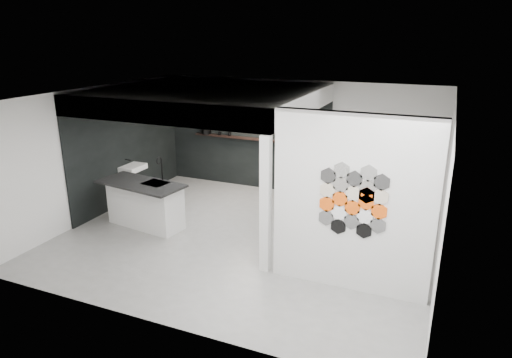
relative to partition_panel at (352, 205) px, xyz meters
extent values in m
cube|color=gray|center=(-2.23, 1.00, -1.40)|extent=(7.00, 6.00, 0.01)
cube|color=silver|center=(0.00, 0.00, 0.00)|extent=(2.45, 0.15, 2.80)
cube|color=black|center=(-3.52, 3.97, -0.22)|extent=(4.40, 0.04, 2.35)
cube|color=black|center=(-5.70, 2.00, -0.22)|extent=(0.04, 4.00, 2.35)
cube|color=silver|center=(-3.52, 2.00, 1.15)|extent=(4.40, 4.00, 0.40)
cube|color=silver|center=(-1.41, 0.00, -0.22)|extent=(0.16, 0.16, 2.35)
cube|color=silver|center=(-3.52, 0.08, 1.15)|extent=(4.40, 0.16, 0.40)
cube|color=silver|center=(-5.46, 1.80, -0.55)|extent=(0.40, 0.60, 0.12)
cube|color=black|center=(-3.43, 3.87, -0.10)|extent=(3.00, 0.15, 0.04)
cube|color=silver|center=(-4.39, 0.75, -0.94)|extent=(1.69, 0.82, 0.93)
cube|color=black|center=(-4.40, 0.67, -0.45)|extent=(1.94, 1.07, 0.04)
cube|color=black|center=(-4.11, 0.77, -0.44)|extent=(0.54, 0.48, 0.02)
cylinder|color=black|center=(-4.08, 0.98, -0.21)|extent=(0.03, 0.03, 0.43)
torus|color=black|center=(-4.09, 0.92, 0.01)|extent=(0.04, 0.15, 0.15)
cylinder|color=black|center=(-4.63, 3.87, 0.02)|extent=(0.30, 0.30, 0.20)
ellipsoid|color=black|center=(-2.45, 3.87, -0.01)|extent=(0.21, 0.21, 0.14)
cylinder|color=gray|center=(-2.08, 3.87, -0.03)|extent=(0.14, 0.14, 0.09)
cylinder|color=gray|center=(-2.08, 3.87, -0.02)|extent=(0.12, 0.12, 0.13)
cylinder|color=black|center=(-3.96, 3.87, 0.01)|extent=(0.08, 0.08, 0.18)
cylinder|color=black|center=(-4.24, 3.87, -0.04)|extent=(0.09, 0.09, 0.09)
cylinder|color=black|center=(-0.37, -0.09, -0.24)|extent=(0.26, 0.02, 0.26)
cylinder|color=#F2550C|center=(-0.37, -0.09, -0.01)|extent=(0.26, 0.02, 0.26)
cylinder|color=beige|center=(-0.37, -0.09, 0.21)|extent=(0.26, 0.02, 0.26)
cylinder|color=#2D2D2D|center=(-0.37, -0.09, 0.44)|extent=(0.26, 0.02, 0.26)
cylinder|color=black|center=(-0.17, -0.09, -0.35)|extent=(0.26, 0.02, 0.26)
cylinder|color=white|center=(-0.17, -0.09, -0.13)|extent=(0.26, 0.02, 0.26)
cylinder|color=#F2550C|center=(-0.17, -0.09, 0.10)|extent=(0.26, 0.02, 0.26)
cylinder|color=#66635E|center=(-0.17, -0.09, 0.33)|extent=(0.26, 0.02, 0.26)
cylinder|color=silver|center=(-0.17, -0.09, 0.55)|extent=(0.26, 0.02, 0.26)
cylinder|color=black|center=(0.02, -0.09, -0.24)|extent=(0.26, 0.02, 0.26)
cylinder|color=#F2550C|center=(0.02, -0.09, -0.01)|extent=(0.26, 0.02, 0.26)
cylinder|color=beige|center=(0.02, -0.09, 0.21)|extent=(0.26, 0.02, 0.26)
cylinder|color=#2D2D2D|center=(0.02, -0.09, 0.44)|extent=(0.26, 0.02, 0.26)
cylinder|color=black|center=(0.22, -0.09, -0.35)|extent=(0.26, 0.02, 0.26)
cylinder|color=white|center=(0.22, -0.09, -0.13)|extent=(0.26, 0.02, 0.26)
cylinder|color=#F2550C|center=(0.22, -0.09, 0.10)|extent=(0.26, 0.02, 0.26)
cylinder|color=#66635E|center=(0.22, -0.09, 0.33)|extent=(0.26, 0.02, 0.26)
cylinder|color=silver|center=(0.22, -0.09, 0.55)|extent=(0.26, 0.02, 0.26)
cylinder|color=black|center=(0.42, -0.09, -0.24)|extent=(0.26, 0.02, 0.26)
cylinder|color=#F2550C|center=(0.42, -0.09, -0.01)|extent=(0.26, 0.02, 0.26)
cylinder|color=beige|center=(0.42, -0.09, 0.21)|extent=(0.26, 0.02, 0.26)
cylinder|color=#2D2D2D|center=(0.42, -0.09, 0.44)|extent=(0.26, 0.02, 0.26)
cylinder|color=#F2550C|center=(0.22, -0.09, 0.21)|extent=(0.26, 0.02, 0.26)
camera|label=1|loc=(1.17, -6.47, 2.50)|focal=32.00mm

